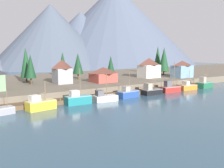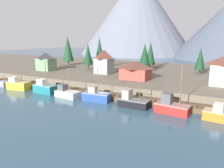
# 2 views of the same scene
# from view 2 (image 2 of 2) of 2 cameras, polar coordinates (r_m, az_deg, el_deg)

# --- Properties ---
(ground_plane) EXTENTS (400.00, 400.00, 1.00)m
(ground_plane) POSITION_cam_2_polar(r_m,az_deg,el_deg) (67.26, 6.13, -0.30)
(ground_plane) COLOR #335166
(dock) EXTENTS (80.00, 4.00, 1.60)m
(dock) POSITION_cam_2_polar(r_m,az_deg,el_deg) (51.20, -1.42, -3.03)
(dock) COLOR brown
(dock) RESTS_ON ground_plane
(shoreline_bank) EXTENTS (400.00, 56.00, 2.50)m
(shoreline_bank) POSITION_cam_2_polar(r_m,az_deg,el_deg) (78.01, 9.47, 2.63)
(shoreline_bank) COLOR #665B4C
(shoreline_bank) RESTS_ON ground_plane
(mountain_west_peak) EXTENTS (98.66, 98.66, 68.99)m
(mountain_west_peak) POSITION_cam_2_polar(r_m,az_deg,el_deg) (198.61, 6.65, 17.99)
(mountain_west_peak) COLOR slate
(mountain_west_peak) RESTS_ON ground_plane
(fishing_boat_yellow) EXTENTS (6.59, 3.73, 6.19)m
(fishing_boat_yellow) POSITION_cam_2_polar(r_m,az_deg,el_deg) (64.69, -23.60, -0.16)
(fishing_boat_yellow) COLOR gold
(fishing_boat_yellow) RESTS_ON ground_plane
(fishing_boat_teal) EXTENTS (6.36, 2.98, 8.74)m
(fishing_boat_teal) POSITION_cam_2_polar(r_m,az_deg,el_deg) (57.93, -17.39, -0.98)
(fishing_boat_teal) COLOR #196B70
(fishing_boat_teal) RESTS_ON ground_plane
(fishing_boat_white) EXTENTS (6.41, 3.62, 7.07)m
(fishing_boat_white) POSITION_cam_2_polar(r_m,az_deg,el_deg) (52.74, -11.77, -2.31)
(fishing_boat_white) COLOR silver
(fishing_boat_white) RESTS_ON ground_plane
(fishing_boat_blue) EXTENTS (6.45, 3.05, 7.54)m
(fishing_boat_blue) POSITION_cam_2_polar(r_m,az_deg,el_deg) (48.31, -4.20, -3.17)
(fishing_boat_blue) COLOR navy
(fishing_boat_blue) RESTS_ON ground_plane
(fishing_boat_black) EXTENTS (6.35, 3.05, 7.59)m
(fishing_boat_black) POSITION_cam_2_polar(r_m,az_deg,el_deg) (44.41, 5.53, -4.60)
(fishing_boat_black) COLOR black
(fishing_boat_black) RESTS_ON ground_plane
(fishing_boat_red) EXTENTS (6.54, 3.47, 9.50)m
(fishing_boat_red) POSITION_cam_2_polar(r_m,az_deg,el_deg) (41.98, 15.48, -5.85)
(fishing_boat_red) COLOR maroon
(fishing_boat_red) RESTS_ON ground_plane
(fishing_boat_orange) EXTENTS (6.47, 3.21, 6.55)m
(fishing_boat_orange) POSITION_cam_2_polar(r_m,az_deg,el_deg) (41.35, 27.22, -7.36)
(fishing_boat_orange) COLOR #CC6B1E
(fishing_boat_orange) RESTS_ON ground_plane
(house_grey) EXTENTS (5.27, 5.36, 7.67)m
(house_grey) POSITION_cam_2_polar(r_m,az_deg,el_deg) (70.31, -2.10, 6.02)
(house_grey) COLOR gray
(house_grey) RESTS_ON shoreline_bank
(house_red) EXTENTS (7.98, 6.78, 5.05)m
(house_red) POSITION_cam_2_polar(r_m,az_deg,el_deg) (61.05, 6.36, 3.76)
(house_red) COLOR #9E4238
(house_red) RESTS_ON shoreline_bank
(house_green) EXTENTS (6.18, 4.79, 6.32)m
(house_green) POSITION_cam_2_polar(r_m,az_deg,el_deg) (80.37, -17.09, 5.77)
(house_green) COLOR #6B8E66
(house_green) RESTS_ON shoreline_bank
(conifer_near_left) EXTENTS (3.83, 3.83, 11.66)m
(conifer_near_left) POSITION_cam_2_polar(r_m,az_deg,el_deg) (83.38, -3.34, 8.80)
(conifer_near_left) COLOR #4C3823
(conifer_near_left) RESTS_ON shoreline_bank
(conifer_near_right) EXTENTS (3.85, 3.85, 9.90)m
(conifer_near_right) POSITION_cam_2_polar(r_m,az_deg,el_deg) (84.52, 10.14, 8.01)
(conifer_near_right) COLOR #4C3823
(conifer_near_right) RESTS_ON shoreline_bank
(conifer_mid_left) EXTENTS (3.95, 3.95, 9.60)m
(conifer_mid_left) POSITION_cam_2_polar(r_m,az_deg,el_deg) (74.16, 8.66, 7.62)
(conifer_mid_left) COLOR #4C3823
(conifer_mid_left) RESTS_ON shoreline_bank
(conifer_mid_right) EXTENTS (3.35, 3.35, 9.48)m
(conifer_mid_right) POSITION_cam_2_polar(r_m,az_deg,el_deg) (78.06, -6.38, 7.87)
(conifer_mid_right) COLOR #4C3823
(conifer_mid_right) RESTS_ON shoreline_bank
(conifer_centre) EXTENTS (4.73, 4.73, 12.11)m
(conifer_centre) POSITION_cam_2_polar(r_m,az_deg,el_deg) (93.57, -11.60, 9.13)
(conifer_centre) COLOR #4C3823
(conifer_centre) RESTS_ON shoreline_bank
(conifer_far_left) EXTENTS (3.19, 3.19, 8.44)m
(conifer_far_left) POSITION_cam_2_polar(r_m,az_deg,el_deg) (73.83, 22.34, 6.20)
(conifer_far_left) COLOR #4C3823
(conifer_far_left) RESTS_ON shoreline_bank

